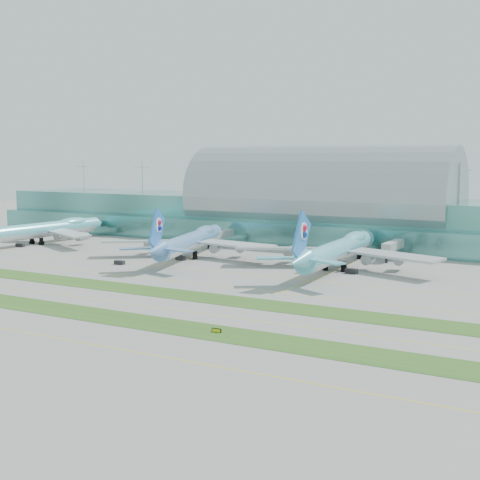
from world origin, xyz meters
The scene contains 17 objects.
ground centered at (0.00, 0.00, 0.00)m, with size 700.00×700.00×0.00m, color gray.
terminal centered at (0.01, 128.79, 14.23)m, with size 340.00×69.10×36.00m.
grass_strip_near centered at (0.00, -28.00, 0.04)m, with size 420.00×12.00×0.08m, color #2D591E.
grass_strip_far centered at (0.00, 2.00, 0.04)m, with size 420.00×12.00×0.08m, color #2D591E.
taxiline_a centered at (0.00, -48.00, 0.01)m, with size 420.00×0.35×0.01m, color yellow.
taxiline_b centered at (0.00, -14.00, 0.01)m, with size 420.00×0.35×0.01m, color yellow.
taxiline_c centered at (0.00, 18.00, 0.01)m, with size 420.00×0.35×0.01m, color yellow.
taxiline_d centered at (0.00, 40.00, 0.01)m, with size 420.00×0.35×0.01m, color yellow.
airliner_a centered at (-105.53, 65.49, 6.54)m, with size 67.80×77.10×21.21m.
airliner_b centered at (-25.48, 62.17, 6.67)m, with size 67.03×77.43×21.63m.
airliner_c centered at (33.45, 64.70, 7.04)m, with size 72.99×82.96×22.83m.
gse_b centered at (-105.52, 51.40, 0.71)m, with size 3.79×1.81×1.42m, color black.
gse_c centered at (-38.34, 35.34, 0.72)m, with size 3.63×1.86×1.43m, color black.
gse_d centered at (-24.78, 54.07, 0.77)m, with size 3.77×1.88×1.54m, color black.
gse_e centered at (26.13, 50.53, 0.72)m, with size 3.45×1.48×1.44m, color gold.
gse_f centered at (40.55, 57.64, 0.86)m, with size 3.95×1.86×1.71m, color black.
taxiway_sign_east centered at (40.30, -27.74, 0.49)m, with size 2.34×0.42×0.99m.
Camera 1 is at (114.07, -149.34, 38.06)m, focal length 50.00 mm.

